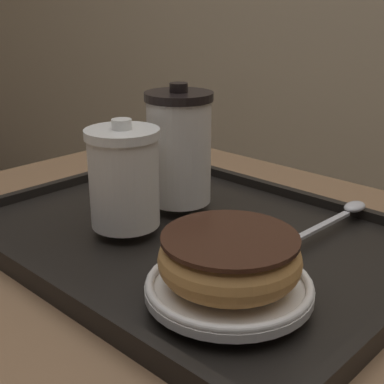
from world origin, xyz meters
The scene contains 7 objects.
cafe_table centered at (0.00, 0.00, 0.56)m, with size 0.88×0.67×0.73m.
serving_tray centered at (-0.02, 0.01, 0.74)m, with size 0.50×0.38×0.02m.
coffee_cup_front centered at (-0.07, -0.04, 0.82)m, with size 0.08×0.08×0.12m.
coffee_cup_rear centered at (-0.08, 0.05, 0.83)m, with size 0.08×0.08×0.15m.
plate_with_chocolate_donut centered at (0.11, -0.08, 0.77)m, with size 0.15×0.15×0.01m.
donut_chocolate_glazed centered at (0.11, -0.08, 0.79)m, with size 0.13×0.13×0.04m.
spoon centered at (0.10, 0.15, 0.76)m, with size 0.02×0.15×0.01m.
Camera 1 is at (0.37, -0.40, 1.01)m, focal length 50.00 mm.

